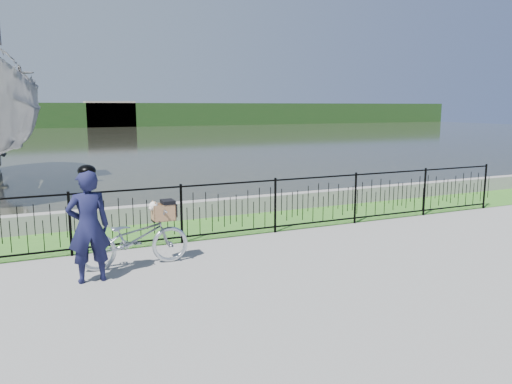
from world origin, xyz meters
name	(u,v)px	position (x,y,z in m)	size (l,w,h in m)	color
ground	(265,259)	(0.00, 0.00, 0.00)	(120.00, 120.00, 0.00)	gray
grass_strip	(214,226)	(0.00, 2.60, 0.00)	(60.00, 2.00, 0.01)	#366E22
water	(80,140)	(0.00, 33.00, 0.00)	(120.00, 120.00, 0.00)	#28291F
quay_wall	(199,209)	(0.00, 3.60, 0.20)	(60.00, 0.30, 0.40)	gray
fence	(230,209)	(0.00, 1.60, 0.58)	(14.00, 0.06, 1.15)	black
far_treeline	(59,115)	(0.00, 60.00, 1.50)	(120.00, 6.00, 3.00)	#204118
far_building_right	(110,114)	(6.00, 58.50, 1.60)	(6.00, 3.00, 3.20)	#A89887
bicycle_rig	(135,237)	(-2.09, 0.57, 0.48)	(1.80, 0.63, 1.08)	silver
cyclist	(88,225)	(-2.84, 0.10, 0.87)	(0.63, 0.43, 1.76)	#131536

